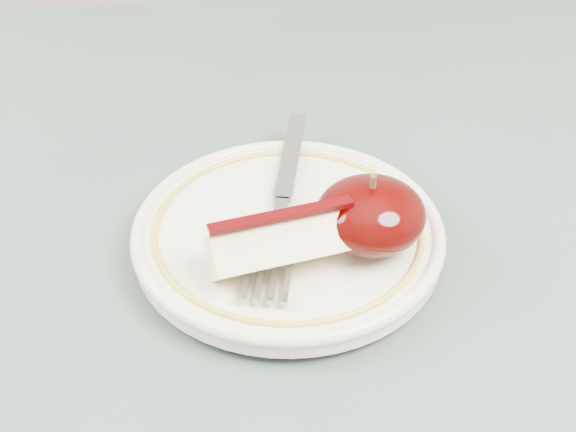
{
  "coord_description": "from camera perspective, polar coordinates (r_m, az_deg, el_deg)",
  "views": [
    {
      "loc": [
        0.01,
        -0.34,
        1.09
      ],
      "look_at": [
        0.07,
        0.05,
        0.78
      ],
      "focal_mm": 50.0,
      "sensor_mm": 36.0,
      "label": 1
    }
  ],
  "objects": [
    {
      "name": "table",
      "position": [
        0.54,
        -6.43,
        -13.55
      ],
      "size": [
        0.9,
        0.9,
        0.75
      ],
      "color": "brown",
      "rests_on": "ground"
    },
    {
      "name": "apple_half",
      "position": [
        0.48,
        5.88,
        0.08
      ],
      "size": [
        0.07,
        0.06,
        0.05
      ],
      "color": "black",
      "rests_on": "plate"
    },
    {
      "name": "plate",
      "position": [
        0.51,
        -0.0,
        -1.24
      ],
      "size": [
        0.2,
        0.2,
        0.02
      ],
      "color": "beige",
      "rests_on": "table"
    },
    {
      "name": "apple_wedge",
      "position": [
        0.46,
        -0.47,
        -1.86
      ],
      "size": [
        0.09,
        0.05,
        0.04
      ],
      "rotation": [
        0.0,
        0.0,
        0.17
      ],
      "color": "#F9E9B7",
      "rests_on": "plate"
    },
    {
      "name": "fork",
      "position": [
        0.52,
        -0.42,
        1.05
      ],
      "size": [
        0.07,
        0.2,
        0.0
      ],
      "rotation": [
        0.0,
        0.0,
        1.31
      ],
      "color": "gray",
      "rests_on": "plate"
    }
  ]
}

